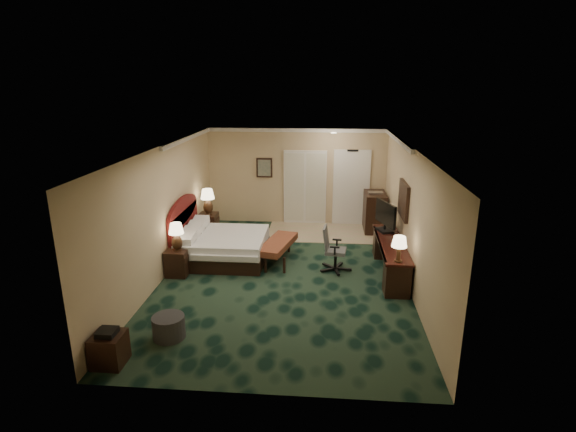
# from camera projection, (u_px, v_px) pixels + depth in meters

# --- Properties ---
(floor) EXTENTS (5.00, 7.50, 0.00)m
(floor) POSITION_uv_depth(u_px,v_px,m) (285.00, 276.00, 9.48)
(floor) COLOR black
(floor) RESTS_ON ground
(ceiling) EXTENTS (5.00, 7.50, 0.00)m
(ceiling) POSITION_uv_depth(u_px,v_px,m) (284.00, 148.00, 8.69)
(ceiling) COLOR silver
(ceiling) RESTS_ON wall_back
(wall_back) EXTENTS (5.00, 0.00, 2.70)m
(wall_back) POSITION_uv_depth(u_px,v_px,m) (296.00, 177.00, 12.66)
(wall_back) COLOR tan
(wall_back) RESTS_ON ground
(wall_front) EXTENTS (5.00, 0.00, 2.70)m
(wall_front) POSITION_uv_depth(u_px,v_px,m) (257.00, 302.00, 5.51)
(wall_front) COLOR tan
(wall_front) RESTS_ON ground
(wall_left) EXTENTS (0.00, 7.50, 2.70)m
(wall_left) POSITION_uv_depth(u_px,v_px,m) (164.00, 212.00, 9.28)
(wall_left) COLOR tan
(wall_left) RESTS_ON ground
(wall_right) EXTENTS (0.00, 7.50, 2.70)m
(wall_right) POSITION_uv_depth(u_px,v_px,m) (410.00, 217.00, 8.89)
(wall_right) COLOR tan
(wall_right) RESTS_ON ground
(crown_molding) EXTENTS (5.00, 7.50, 0.10)m
(crown_molding) POSITION_uv_depth(u_px,v_px,m) (284.00, 150.00, 8.71)
(crown_molding) COLOR white
(crown_molding) RESTS_ON wall_back
(tile_patch) EXTENTS (3.20, 1.70, 0.01)m
(tile_patch) POSITION_uv_depth(u_px,v_px,m) (327.00, 232.00, 12.17)
(tile_patch) COLOR tan
(tile_patch) RESTS_ON ground
(headboard) EXTENTS (0.12, 2.00, 1.40)m
(headboard) POSITION_uv_depth(u_px,v_px,m) (184.00, 227.00, 10.42)
(headboard) COLOR #431012
(headboard) RESTS_ON ground
(entry_door) EXTENTS (1.02, 0.06, 2.18)m
(entry_door) POSITION_uv_depth(u_px,v_px,m) (351.00, 188.00, 12.60)
(entry_door) COLOR white
(entry_door) RESTS_ON ground
(closet_doors) EXTENTS (1.20, 0.06, 2.10)m
(closet_doors) POSITION_uv_depth(u_px,v_px,m) (305.00, 188.00, 12.69)
(closet_doors) COLOR beige
(closet_doors) RESTS_ON ground
(wall_art) EXTENTS (0.45, 0.06, 0.55)m
(wall_art) POSITION_uv_depth(u_px,v_px,m) (264.00, 168.00, 12.62)
(wall_art) COLOR #4A6356
(wall_art) RESTS_ON wall_back
(wall_mirror) EXTENTS (0.05, 0.95, 0.75)m
(wall_mirror) POSITION_uv_depth(u_px,v_px,m) (404.00, 200.00, 9.41)
(wall_mirror) COLOR white
(wall_mirror) RESTS_ON wall_right
(bed) EXTENTS (1.88, 1.75, 0.60)m
(bed) POSITION_uv_depth(u_px,v_px,m) (224.00, 247.00, 10.26)
(bed) COLOR silver
(bed) RESTS_ON ground
(nightstand_near) EXTENTS (0.44, 0.51, 0.56)m
(nightstand_near) POSITION_uv_depth(u_px,v_px,m) (178.00, 262.00, 9.47)
(nightstand_near) COLOR black
(nightstand_near) RESTS_ON ground
(nightstand_far) EXTENTS (0.47, 0.54, 0.59)m
(nightstand_far) POSITION_uv_depth(u_px,v_px,m) (208.00, 225.00, 11.88)
(nightstand_far) COLOR black
(nightstand_far) RESTS_ON ground
(lamp_near) EXTENTS (0.37, 0.37, 0.59)m
(lamp_near) POSITION_uv_depth(u_px,v_px,m) (177.00, 237.00, 9.28)
(lamp_near) COLOR black
(lamp_near) RESTS_ON nightstand_near
(lamp_far) EXTENTS (0.46, 0.46, 0.68)m
(lamp_far) POSITION_uv_depth(u_px,v_px,m) (208.00, 202.00, 11.66)
(lamp_far) COLOR black
(lamp_far) RESTS_ON nightstand_far
(bed_bench) EXTENTS (0.83, 1.53, 0.49)m
(bed_bench) POSITION_uv_depth(u_px,v_px,m) (278.00, 251.00, 10.16)
(bed_bench) COLOR maroon
(bed_bench) RESTS_ON ground
(ottoman) EXTENTS (0.68, 0.68, 0.37)m
(ottoman) POSITION_uv_depth(u_px,v_px,m) (169.00, 327.00, 7.15)
(ottoman) COLOR #2D2D30
(ottoman) RESTS_ON ground
(side_table) EXTENTS (0.44, 0.44, 0.48)m
(side_table) POSITION_uv_depth(u_px,v_px,m) (109.00, 349.00, 6.47)
(side_table) COLOR black
(side_table) RESTS_ON ground
(desk) EXTENTS (0.53, 2.45, 0.71)m
(desk) POSITION_uv_depth(u_px,v_px,m) (390.00, 258.00, 9.50)
(desk) COLOR black
(desk) RESTS_ON ground
(tv) EXTENTS (0.36, 0.84, 0.68)m
(tv) POSITION_uv_depth(u_px,v_px,m) (386.00, 217.00, 9.98)
(tv) COLOR black
(tv) RESTS_ON desk
(desk_lamp) EXTENTS (0.37, 0.37, 0.50)m
(desk_lamp) POSITION_uv_depth(u_px,v_px,m) (399.00, 249.00, 8.32)
(desk_lamp) COLOR black
(desk_lamp) RESTS_ON desk
(desk_chair) EXTENTS (0.63, 0.60, 0.98)m
(desk_chair) POSITION_uv_depth(u_px,v_px,m) (336.00, 249.00, 9.61)
(desk_chair) COLOR #4C4D4F
(desk_chair) RESTS_ON ground
(minibar) EXTENTS (0.55, 1.00, 1.05)m
(minibar) POSITION_uv_depth(u_px,v_px,m) (374.00, 212.00, 12.21)
(minibar) COLOR black
(minibar) RESTS_ON ground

